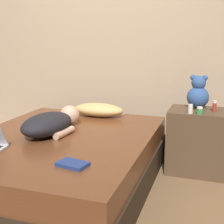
{
  "coord_description": "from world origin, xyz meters",
  "views": [
    {
      "loc": [
        1.2,
        -2.26,
        1.23
      ],
      "look_at": [
        0.38,
        0.24,
        0.63
      ],
      "focal_mm": 50.0,
      "sensor_mm": 36.0,
      "label": 1
    }
  ],
  "objects_px": {
    "bottle_green": "(200,111)",
    "bottle_white": "(190,109)",
    "person_lying": "(51,123)",
    "teddy_bear": "(198,94)",
    "pillow": "(98,110)",
    "bottle_red": "(214,106)",
    "book": "(73,164)"
  },
  "relations": [
    {
      "from": "pillow",
      "to": "book",
      "type": "relative_size",
      "value": 2.52
    },
    {
      "from": "bottle_red",
      "to": "book",
      "type": "relative_size",
      "value": 0.47
    },
    {
      "from": "bottle_red",
      "to": "book",
      "type": "distance_m",
      "value": 1.51
    },
    {
      "from": "bottle_green",
      "to": "book",
      "type": "height_order",
      "value": "bottle_green"
    },
    {
      "from": "bottle_green",
      "to": "book",
      "type": "distance_m",
      "value": 1.32
    },
    {
      "from": "book",
      "to": "pillow",
      "type": "bearing_deg",
      "value": 103.62
    },
    {
      "from": "bottle_white",
      "to": "bottle_green",
      "type": "bearing_deg",
      "value": -0.76
    },
    {
      "from": "bottle_green",
      "to": "bottle_white",
      "type": "height_order",
      "value": "bottle_white"
    },
    {
      "from": "bottle_green",
      "to": "bottle_white",
      "type": "relative_size",
      "value": 0.77
    },
    {
      "from": "book",
      "to": "bottle_red",
      "type": "bearing_deg",
      "value": 55.76
    },
    {
      "from": "pillow",
      "to": "bottle_green",
      "type": "relative_size",
      "value": 8.39
    },
    {
      "from": "pillow",
      "to": "bottle_green",
      "type": "bearing_deg",
      "value": -12.51
    },
    {
      "from": "pillow",
      "to": "person_lying",
      "type": "relative_size",
      "value": 0.73
    },
    {
      "from": "bottle_red",
      "to": "person_lying",
      "type": "bearing_deg",
      "value": -154.57
    },
    {
      "from": "person_lying",
      "to": "book",
      "type": "height_order",
      "value": "person_lying"
    },
    {
      "from": "pillow",
      "to": "teddy_bear",
      "type": "relative_size",
      "value": 1.69
    },
    {
      "from": "bottle_red",
      "to": "book",
      "type": "xyz_separation_m",
      "value": [
        -0.84,
        -1.24,
        -0.19
      ]
    },
    {
      "from": "person_lying",
      "to": "bottle_white",
      "type": "xyz_separation_m",
      "value": [
        1.13,
        0.48,
        0.1
      ]
    },
    {
      "from": "person_lying",
      "to": "teddy_bear",
      "type": "height_order",
      "value": "teddy_bear"
    },
    {
      "from": "person_lying",
      "to": "book",
      "type": "xyz_separation_m",
      "value": [
        0.49,
        -0.61,
        -0.08
      ]
    },
    {
      "from": "teddy_bear",
      "to": "bottle_red",
      "type": "relative_size",
      "value": 3.19
    },
    {
      "from": "bottle_red",
      "to": "book",
      "type": "bearing_deg",
      "value": -124.24
    },
    {
      "from": "teddy_bear",
      "to": "bottle_white",
      "type": "relative_size",
      "value": 3.83
    },
    {
      "from": "bottle_white",
      "to": "bottle_red",
      "type": "height_order",
      "value": "bottle_red"
    },
    {
      "from": "person_lying",
      "to": "bottle_red",
      "type": "height_order",
      "value": "bottle_red"
    },
    {
      "from": "teddy_bear",
      "to": "bottle_green",
      "type": "height_order",
      "value": "teddy_bear"
    },
    {
      "from": "person_lying",
      "to": "bottle_white",
      "type": "bearing_deg",
      "value": 29.42
    },
    {
      "from": "teddy_bear",
      "to": "bottle_white",
      "type": "height_order",
      "value": "teddy_bear"
    },
    {
      "from": "bottle_green",
      "to": "bottle_white",
      "type": "distance_m",
      "value": 0.08
    },
    {
      "from": "bottle_green",
      "to": "book",
      "type": "bearing_deg",
      "value": -123.58
    },
    {
      "from": "bottle_white",
      "to": "bottle_red",
      "type": "bearing_deg",
      "value": 36.67
    },
    {
      "from": "person_lying",
      "to": "teddy_bear",
      "type": "relative_size",
      "value": 2.33
    }
  ]
}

